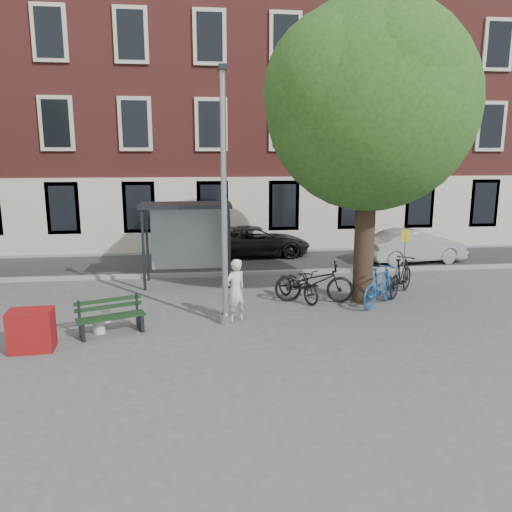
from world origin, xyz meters
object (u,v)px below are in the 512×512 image
object	(u,v)px
car_dark	(256,241)
bike_a	(314,282)
bench	(111,318)
car_silver	(414,246)
bike_c	(298,284)
red_stand	(31,330)
notice_sign	(405,245)
painter	(235,290)
bike_d	(401,276)
bus_shelter	(199,225)
lamppost	(224,212)
bike_b	(380,286)

from	to	relation	value
car_dark	bike_a	bearing A→B (deg)	-173.98
bench	car_silver	world-z (taller)	car_silver
bike_a	bike_c	bearing A→B (deg)	73.62
red_stand	notice_sign	world-z (taller)	notice_sign
car_dark	red_stand	distance (m)	11.23
painter	bike_d	world-z (taller)	painter
bus_shelter	notice_sign	xyz separation A→B (m)	(6.66, -0.66, -0.70)
lamppost	bench	size ratio (longest dim) A/B	3.74
bike_a	bike_c	distance (m)	0.48
painter	bench	distance (m)	3.05
bike_a	bike_d	xyz separation A→B (m)	(2.75, 0.42, -0.00)
bike_b	bike_c	distance (m)	2.28
car_silver	red_stand	world-z (taller)	car_silver
bike_d	red_stand	xyz separation A→B (m)	(-9.57, -3.22, -0.13)
bike_b	car_silver	xyz separation A→B (m)	(3.34, 5.26, 0.08)
lamppost	notice_sign	xyz separation A→B (m)	(6.05, 3.44, -1.56)
bus_shelter	notice_sign	world-z (taller)	bus_shelter
lamppost	bike_b	distance (m)	4.98
bike_a	notice_sign	bearing A→B (deg)	-51.34
car_dark	car_silver	distance (m)	6.25
lamppost	bike_a	distance (m)	3.75
bus_shelter	painter	world-z (taller)	bus_shelter
bike_d	car_dark	bearing A→B (deg)	-20.07
bike_d	notice_sign	world-z (taller)	notice_sign
bike_a	painter	bearing A→B (deg)	130.71
red_stand	bike_c	bearing A→B (deg)	25.11
lamppost	red_stand	bearing A→B (deg)	-163.75
car_dark	bike_b	bearing A→B (deg)	-161.51
red_stand	bus_shelter	bearing A→B (deg)	55.92
bench	red_stand	world-z (taller)	red_stand
painter	bus_shelter	bearing A→B (deg)	-109.54
bus_shelter	bike_c	xyz separation A→B (m)	(2.79, -2.33, -1.45)
notice_sign	bike_b	bearing A→B (deg)	-122.11
bike_b	bus_shelter	bearing A→B (deg)	14.07
bike_b	car_dark	size ratio (longest dim) A/B	0.42
bike_d	notice_sign	xyz separation A→B (m)	(0.70, 1.45, 0.64)
painter	bike_d	size ratio (longest dim) A/B	0.83
bike_d	car_silver	bearing A→B (deg)	-78.26
bus_shelter	car_silver	size ratio (longest dim) A/B	0.73
bike_a	notice_sign	xyz separation A→B (m)	(3.45, 1.88, 0.64)
bike_b	notice_sign	xyz separation A→B (m)	(1.71, 2.41, 0.66)
painter	red_stand	bearing A→B (deg)	-14.59
lamppost	bench	xyz separation A→B (m)	(-2.71, -0.37, -2.41)
bike_a	car_silver	size ratio (longest dim) A/B	0.57
lamppost	car_silver	distance (m)	10.16
car_dark	bike_d	bearing A→B (deg)	-151.37
bike_c	notice_sign	distance (m)	4.28
lamppost	car_silver	world-z (taller)	lamppost
bike_c	notice_sign	world-z (taller)	notice_sign
bike_d	lamppost	bearing A→B (deg)	60.55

